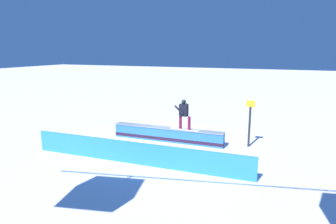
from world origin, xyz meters
name	(u,v)px	position (x,y,z in m)	size (l,w,h in m)	color
ground_plane	(167,141)	(0.00, 0.00, 0.00)	(120.00, 120.00, 0.00)	white
grind_box	(167,135)	(0.00, 0.00, 0.32)	(5.67, 0.63, 0.70)	#2B6EBA
snowboarder	(184,113)	(-0.85, -0.03, 1.49)	(1.52, 0.42, 1.46)	silver
safety_fence	(135,153)	(0.00, 3.32, 0.45)	(9.42, 0.06, 0.91)	#2881EF
trail_marker	(250,122)	(-3.85, -0.71, 1.17)	(0.40, 0.10, 2.20)	#262628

